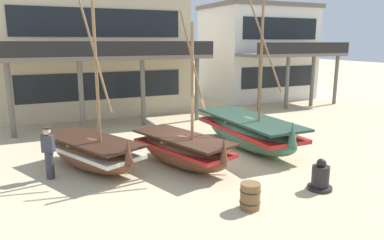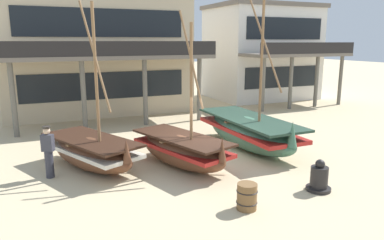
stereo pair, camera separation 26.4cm
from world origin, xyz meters
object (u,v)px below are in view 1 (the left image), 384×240
(harbor_building_main, at_px, (93,54))
(fishing_boat_near_left, at_px, (183,150))
(fishing_boat_far_right, at_px, (93,152))
(wooden_barrel, at_px, (250,196))
(capstan_winch, at_px, (320,178))
(harbor_building_annex, at_px, (257,52))
(fishing_boat_centre_large, at_px, (249,131))
(fisherman_by_hull, at_px, (49,153))

(harbor_building_main, bearing_deg, fishing_boat_near_left, -85.82)
(fishing_boat_far_right, relative_size, harbor_building_main, 0.50)
(fishing_boat_near_left, height_order, wooden_barrel, fishing_boat_near_left)
(capstan_winch, relative_size, wooden_barrel, 1.36)
(capstan_winch, xyz_separation_m, harbor_building_annex, (8.61, 15.93, 3.09))
(harbor_building_main, bearing_deg, capstan_winch, -76.27)
(harbor_building_main, bearing_deg, harbor_building_annex, 2.63)
(harbor_building_main, bearing_deg, fishing_boat_centre_large, -68.85)
(capstan_winch, bearing_deg, wooden_barrel, -175.49)
(fishing_boat_centre_large, xyz_separation_m, fishing_boat_far_right, (-6.22, 0.06, -0.10))
(fishing_boat_near_left, distance_m, harbor_building_main, 12.23)
(fishing_boat_centre_large, bearing_deg, harbor_building_annex, 54.46)
(fishing_boat_far_right, height_order, wooden_barrel, fishing_boat_far_right)
(fishing_boat_centre_large, bearing_deg, fisherman_by_hull, -177.98)
(wooden_barrel, bearing_deg, harbor_building_annex, 55.27)
(fisherman_by_hull, bearing_deg, harbor_building_main, 72.95)
(fisherman_by_hull, relative_size, harbor_building_annex, 0.20)
(capstan_winch, distance_m, harbor_building_main, 16.13)
(capstan_winch, height_order, wooden_barrel, capstan_winch)
(fisherman_by_hull, distance_m, harbor_building_main, 11.95)
(fishing_boat_near_left, xyz_separation_m, fisherman_by_hull, (-4.28, 0.72, 0.22))
(fishing_boat_far_right, bearing_deg, wooden_barrel, -56.18)
(fishing_boat_centre_large, distance_m, capstan_winch, 4.54)
(fishing_boat_centre_large, xyz_separation_m, harbor_building_annex, (8.16, 11.42, 2.76))
(fisherman_by_hull, bearing_deg, capstan_winch, -30.60)
(fishing_boat_near_left, bearing_deg, wooden_barrel, -85.23)
(fishing_boat_centre_large, relative_size, harbor_building_main, 0.58)
(fishing_boat_far_right, height_order, capstan_winch, fishing_boat_far_right)
(fishing_boat_far_right, bearing_deg, fishing_boat_centre_large, -0.57)
(fishing_boat_near_left, relative_size, wooden_barrel, 7.51)
(fishing_boat_far_right, bearing_deg, fishing_boat_near_left, -19.96)
(wooden_barrel, xyz_separation_m, harbor_building_main, (-1.18, 15.57, 3.19))
(fishing_boat_far_right, bearing_deg, capstan_winch, -38.35)
(fishing_boat_far_right, xyz_separation_m, harbor_building_annex, (14.38, 11.36, 2.86))
(wooden_barrel, bearing_deg, fishing_boat_far_right, 123.82)
(fishing_boat_far_right, xyz_separation_m, capstan_winch, (5.77, -4.57, -0.23))
(fishing_boat_centre_large, distance_m, wooden_barrel, 5.61)
(wooden_barrel, distance_m, harbor_building_main, 15.93)
(fishing_boat_near_left, relative_size, harbor_building_main, 0.47)
(fishing_boat_far_right, bearing_deg, harbor_building_main, 79.40)
(fisherman_by_hull, bearing_deg, wooden_barrel, -44.06)
(fisherman_by_hull, height_order, harbor_building_annex, harbor_building_annex)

